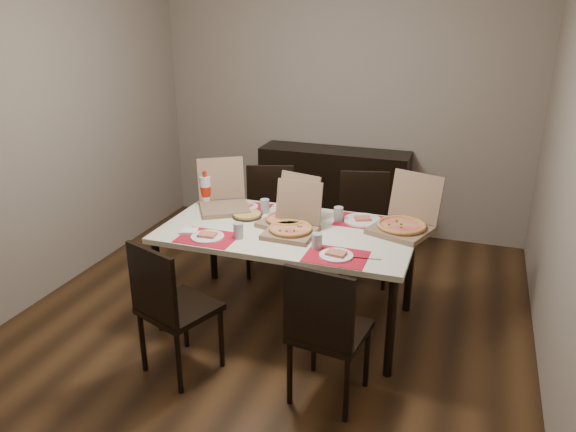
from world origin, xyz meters
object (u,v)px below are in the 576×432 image
object	(u,v)px
sideboard	(334,193)
chair_near_left	(170,305)
chair_far_right	(363,222)
chair_near_right	(326,328)
chair_far_left	(270,214)
dining_table	(288,237)
dip_bowl	(300,221)
soda_bottle	(206,190)
pizza_box_center	(292,226)

from	to	relation	value
sideboard	chair_near_left	xyz separation A→B (m)	(-0.36, -2.66, 0.06)
chair_near_left	chair_far_right	distance (m)	1.98
chair_near_left	chair_far_right	xyz separation A→B (m)	(0.85, 1.79, 0.00)
sideboard	chair_near_left	world-z (taller)	chair_near_left
chair_near_right	chair_far_left	xyz separation A→B (m)	(-0.97, 1.64, 0.00)
chair_near_right	chair_far_right	distance (m)	1.74
dining_table	chair_near_right	bearing A→B (deg)	-57.90
dip_bowl	soda_bottle	bearing A→B (deg)	170.56
sideboard	chair_near_left	distance (m)	2.69
dining_table	dip_bowl	size ratio (longest dim) A/B	17.64
dip_bowl	dining_table	bearing A→B (deg)	-106.67
sideboard	chair_far_left	xyz separation A→B (m)	(-0.33, -0.96, 0.06)
chair_near_right	pizza_box_center	distance (m)	0.93
chair_far_left	soda_bottle	size ratio (longest dim) A/B	3.39
dining_table	chair_near_left	world-z (taller)	chair_near_left
sideboard	chair_far_right	bearing A→B (deg)	-60.48
sideboard	soda_bottle	distance (m)	1.69
sideboard	chair_near_right	bearing A→B (deg)	-76.27
dining_table	chair_near_right	distance (m)	0.99
dining_table	chair_near_left	distance (m)	1.01
chair_far_left	soda_bottle	bearing A→B (deg)	-123.44
dining_table	chair_far_left	distance (m)	0.95
chair_far_left	chair_far_right	bearing A→B (deg)	6.50
chair_far_right	soda_bottle	xyz separation A→B (m)	(-1.18, -0.62, 0.35)
sideboard	dip_bowl	bearing A→B (deg)	-84.17
pizza_box_center	soda_bottle	xyz separation A→B (m)	(-0.86, 0.36, 0.06)
chair_near_left	dining_table	bearing A→B (deg)	61.28
chair_near_left	dip_bowl	bearing A→B (deg)	62.92
pizza_box_center	dip_bowl	world-z (taller)	pizza_box_center
chair_far_left	dip_bowl	bearing A→B (deg)	-53.18
sideboard	chair_far_left	distance (m)	1.02
chair_near_right	dip_bowl	xyz separation A→B (m)	(-0.47, 0.97, 0.25)
sideboard	chair_near_left	size ratio (longest dim) A/B	1.61
chair_near_right	chair_far_left	world-z (taller)	same
dining_table	soda_bottle	bearing A→B (deg)	159.99
sideboard	chair_far_left	world-z (taller)	chair_far_left
chair_near_left	dip_bowl	world-z (taller)	chair_near_left
chair_far_left	dip_bowl	distance (m)	0.87
chair_far_left	soda_bottle	world-z (taller)	soda_bottle
pizza_box_center	soda_bottle	distance (m)	0.93
chair_far_right	soda_bottle	world-z (taller)	soda_bottle
chair_far_left	dip_bowl	size ratio (longest dim) A/B	9.11
sideboard	chair_far_right	world-z (taller)	chair_far_right
chair_near_right	soda_bottle	xyz separation A→B (m)	(-1.32, 1.11, 0.35)
pizza_box_center	soda_bottle	bearing A→B (deg)	157.33
sideboard	pizza_box_center	xyz separation A→B (m)	(0.17, -1.85, 0.36)
chair_far_right	sideboard	bearing A→B (deg)	119.52
chair_far_right	pizza_box_center	size ratio (longest dim) A/B	2.39
chair_far_right	pizza_box_center	world-z (taller)	pizza_box_center
chair_near_right	chair_far_left	size ratio (longest dim) A/B	1.00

